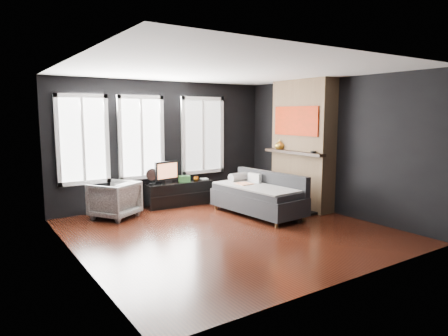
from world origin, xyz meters
TOP-DOWN VIEW (x-y plane):
  - floor at (0.00, 0.00)m, footprint 5.00×5.00m
  - ceiling at (0.00, 0.00)m, footprint 5.00×5.00m
  - wall_back at (0.00, 2.50)m, footprint 5.00×0.02m
  - wall_left at (-2.50, 0.00)m, footprint 0.02×5.00m
  - wall_right at (2.50, 0.00)m, footprint 0.02×5.00m
  - windows at (-0.45, 2.46)m, footprint 4.00×0.16m
  - fireplace at (2.30, 0.60)m, footprint 0.70×1.62m
  - sofa at (1.10, 0.60)m, footprint 1.14×2.04m
  - stripe_pillow at (1.29, 0.94)m, footprint 0.11×0.34m
  - armchair at (-1.34, 1.95)m, footprint 1.02×1.01m
  - media_console at (0.19, 2.24)m, footprint 1.51×0.49m
  - monitor at (-0.08, 2.25)m, footprint 0.61×0.25m
  - desk_fan at (-0.43, 2.24)m, footprint 0.29×0.29m
  - mug at (0.60, 2.18)m, footprint 0.13×0.11m
  - book at (0.78, 2.27)m, footprint 0.16×0.06m
  - storage_box at (0.31, 2.19)m, footprint 0.28×0.22m
  - mantel_vase at (2.05, 1.05)m, footprint 0.24×0.25m
  - mantel_clock at (2.05, 0.05)m, footprint 0.13×0.13m

SIDE VIEW (x-z plane):
  - floor at x=0.00m, z-range 0.00..0.00m
  - media_console at x=0.19m, z-range 0.00..0.52m
  - armchair at x=-1.34m, z-range 0.00..0.78m
  - sofa at x=1.10m, z-range 0.00..0.84m
  - mug at x=0.60m, z-range 0.52..0.63m
  - storage_box at x=0.31m, z-range 0.52..0.65m
  - stripe_pillow at x=1.29m, z-range 0.44..0.78m
  - book at x=0.78m, z-range 0.52..0.73m
  - desk_fan at x=-0.43m, z-range 0.52..0.87m
  - monitor at x=-0.08m, z-range 0.52..1.05m
  - mantel_clock at x=2.05m, z-range 1.23..1.27m
  - mantel_vase at x=2.05m, z-range 1.23..1.43m
  - wall_back at x=0.00m, z-range 0.00..2.70m
  - wall_left at x=-2.50m, z-range 0.00..2.70m
  - wall_right at x=2.50m, z-range 0.00..2.70m
  - fireplace at x=2.30m, z-range 0.00..2.70m
  - windows at x=-0.45m, z-range 1.50..3.26m
  - ceiling at x=0.00m, z-range 2.70..2.70m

